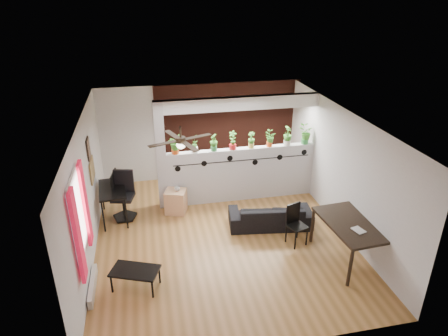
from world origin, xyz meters
The scene contains 29 objects.
room_shell centered at (0.00, 0.00, 1.30)m, with size 6.30×7.10×2.90m.
partition_wall centered at (0.80, 1.50, 0.68)m, with size 3.60×0.18×1.35m, color #BCBCC1.
ceiling_header centered at (0.80, 1.50, 2.45)m, with size 3.60×0.18×0.30m, color silver.
pier_column centered at (-1.11, 1.50, 1.30)m, with size 0.22×0.20×2.60m, color #BCBCC1.
brick_panel centered at (0.80, 2.97, 1.30)m, with size 3.90×0.05×2.60m, color brown.
vine_decal centered at (0.80, 1.40, 1.08)m, with size 3.31×0.01×0.30m.
window_assembly centered at (-2.56, -1.20, 1.51)m, with size 0.09×1.30×1.55m.
baseboard_heater centered at (-2.54, -1.20, 0.09)m, with size 0.08×1.00×0.18m, color beige.
corkboard centered at (-2.58, 0.95, 1.35)m, with size 0.03×0.60×0.45m, color olive.
framed_art centered at (-2.58, 0.90, 1.85)m, with size 0.03×0.34×0.44m.
ceiling_fan centered at (-0.80, -0.30, 2.31)m, with size 1.19×1.19×0.43m.
potted_plant_0 centered at (-0.78, 1.50, 1.59)m, with size 0.25×0.28×0.46m.
potted_plant_1 centered at (-0.33, 1.50, 1.58)m, with size 0.25×0.27×0.43m.
potted_plant_2 centered at (0.12, 1.50, 1.57)m, with size 0.19×0.23×0.41m.
potted_plant_3 centered at (0.57, 1.50, 1.59)m, with size 0.29×0.27×0.45m.
potted_plant_4 centered at (1.03, 1.50, 1.56)m, with size 0.24×0.22×0.39m.
potted_plant_5 centered at (1.48, 1.50, 1.56)m, with size 0.25×0.25×0.39m.
potted_plant_6 centered at (1.93, 1.50, 1.60)m, with size 0.30×0.31×0.47m.
potted_plant_7 centered at (2.38, 1.50, 1.60)m, with size 0.31×0.29×0.47m.
sofa centered at (1.14, 0.17, 0.25)m, with size 1.72×0.68×0.50m, color black.
cube_shelf centered at (-0.85, 1.16, 0.28)m, with size 0.46×0.41×0.56m, color tan.
cup centered at (-0.80, 1.16, 0.62)m, with size 0.13×0.13×0.10m, color gray.
computer_desk centered at (-2.25, 1.16, 0.70)m, with size 0.65×1.12×0.78m.
monitor centered at (-2.25, 1.31, 0.86)m, with size 0.05×0.30×0.17m, color black.
office_chair centered at (-2.02, 1.18, 0.49)m, with size 0.57×0.57×1.11m.
dining_table centered at (2.25, -1.27, 0.73)m, with size 1.01×1.55×0.81m.
book centered at (2.15, -1.57, 0.82)m, with size 0.17×0.23×0.02m, color gray.
folding_chair centered at (1.43, -0.53, 0.52)m, with size 0.45×0.45×0.87m.
coffee_table centered at (-1.79, -1.29, 0.34)m, with size 0.93×0.73×0.38m.
Camera 1 is at (-1.39, -7.04, 4.86)m, focal length 32.00 mm.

